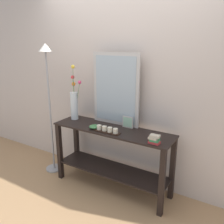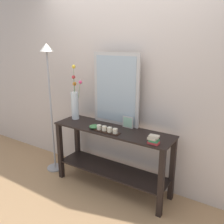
{
  "view_description": "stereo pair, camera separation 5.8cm",
  "coord_description": "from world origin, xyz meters",
  "px_view_note": "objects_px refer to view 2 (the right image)",
  "views": [
    {
      "loc": [
        1.4,
        -2.29,
        1.81
      ],
      "look_at": [
        0.0,
        0.0,
        1.01
      ],
      "focal_mm": 38.3,
      "sensor_mm": 36.0,
      "label": 1
    },
    {
      "loc": [
        1.45,
        -2.26,
        1.81
      ],
      "look_at": [
        0.0,
        0.0,
        1.01
      ],
      "focal_mm": 38.3,
      "sensor_mm": 36.0,
      "label": 2
    }
  ],
  "objects_px": {
    "tall_vase_left": "(75,102)",
    "decorative_bowl": "(94,126)",
    "console_table": "(112,151)",
    "candle_tray": "(107,130)",
    "mirror_leaning": "(116,89)",
    "floor_lamp": "(49,88)",
    "picture_frame_small": "(128,122)",
    "book_stack": "(154,140)"
  },
  "relations": [
    {
      "from": "console_table",
      "to": "tall_vase_left",
      "type": "bearing_deg",
      "value": 173.86
    },
    {
      "from": "book_stack",
      "to": "floor_lamp",
      "type": "distance_m",
      "value": 1.59
    },
    {
      "from": "decorative_bowl",
      "to": "floor_lamp",
      "type": "height_order",
      "value": "floor_lamp"
    },
    {
      "from": "decorative_bowl",
      "to": "picture_frame_small",
      "type": "bearing_deg",
      "value": 36.52
    },
    {
      "from": "picture_frame_small",
      "to": "book_stack",
      "type": "height_order",
      "value": "picture_frame_small"
    },
    {
      "from": "floor_lamp",
      "to": "console_table",
      "type": "bearing_deg",
      "value": 3.41
    },
    {
      "from": "picture_frame_small",
      "to": "mirror_leaning",
      "type": "bearing_deg",
      "value": 166.73
    },
    {
      "from": "tall_vase_left",
      "to": "decorative_bowl",
      "type": "height_order",
      "value": "tall_vase_left"
    },
    {
      "from": "mirror_leaning",
      "to": "floor_lamp",
      "type": "relative_size",
      "value": 0.5
    },
    {
      "from": "tall_vase_left",
      "to": "candle_tray",
      "type": "relative_size",
      "value": 2.26
    },
    {
      "from": "console_table",
      "to": "candle_tray",
      "type": "xyz_separation_m",
      "value": [
        0.01,
        -0.13,
        0.32
      ]
    },
    {
      "from": "book_stack",
      "to": "tall_vase_left",
      "type": "bearing_deg",
      "value": 170.44
    },
    {
      "from": "candle_tray",
      "to": "floor_lamp",
      "type": "distance_m",
      "value": 1.04
    },
    {
      "from": "console_table",
      "to": "candle_tray",
      "type": "relative_size",
      "value": 4.73
    },
    {
      "from": "picture_frame_small",
      "to": "decorative_bowl",
      "type": "relative_size",
      "value": 1.11
    },
    {
      "from": "picture_frame_small",
      "to": "decorative_bowl",
      "type": "bearing_deg",
      "value": -143.48
    },
    {
      "from": "mirror_leaning",
      "to": "candle_tray",
      "type": "distance_m",
      "value": 0.52
    },
    {
      "from": "mirror_leaning",
      "to": "book_stack",
      "type": "bearing_deg",
      "value": -26.12
    },
    {
      "from": "picture_frame_small",
      "to": "floor_lamp",
      "type": "height_order",
      "value": "floor_lamp"
    },
    {
      "from": "mirror_leaning",
      "to": "picture_frame_small",
      "type": "bearing_deg",
      "value": -13.27
    },
    {
      "from": "candle_tray",
      "to": "book_stack",
      "type": "distance_m",
      "value": 0.58
    },
    {
      "from": "mirror_leaning",
      "to": "decorative_bowl",
      "type": "distance_m",
      "value": 0.52
    },
    {
      "from": "tall_vase_left",
      "to": "candle_tray",
      "type": "xyz_separation_m",
      "value": [
        0.64,
        -0.19,
        -0.2
      ]
    },
    {
      "from": "tall_vase_left",
      "to": "floor_lamp",
      "type": "height_order",
      "value": "floor_lamp"
    },
    {
      "from": "decorative_bowl",
      "to": "book_stack",
      "type": "xyz_separation_m",
      "value": [
        0.77,
        -0.03,
        0.02
      ]
    },
    {
      "from": "console_table",
      "to": "candle_tray",
      "type": "bearing_deg",
      "value": -84.91
    },
    {
      "from": "tall_vase_left",
      "to": "mirror_leaning",
      "type": "bearing_deg",
      "value": 11.27
    },
    {
      "from": "candle_tray",
      "to": "picture_frame_small",
      "type": "bearing_deg",
      "value": 63.44
    },
    {
      "from": "candle_tray",
      "to": "decorative_bowl",
      "type": "bearing_deg",
      "value": 174.18
    },
    {
      "from": "console_table",
      "to": "candle_tray",
      "type": "height_order",
      "value": "candle_tray"
    },
    {
      "from": "mirror_leaning",
      "to": "tall_vase_left",
      "type": "distance_m",
      "value": 0.62
    },
    {
      "from": "console_table",
      "to": "picture_frame_small",
      "type": "relative_size",
      "value": 10.6
    },
    {
      "from": "mirror_leaning",
      "to": "decorative_bowl",
      "type": "xyz_separation_m",
      "value": [
        -0.12,
        -0.29,
        -0.42
      ]
    },
    {
      "from": "console_table",
      "to": "candle_tray",
      "type": "distance_m",
      "value": 0.35
    },
    {
      "from": "candle_tray",
      "to": "decorative_bowl",
      "type": "xyz_separation_m",
      "value": [
        -0.19,
        0.02,
        -0.0
      ]
    },
    {
      "from": "console_table",
      "to": "floor_lamp",
      "type": "relative_size",
      "value": 0.84
    },
    {
      "from": "picture_frame_small",
      "to": "console_table",
      "type": "bearing_deg",
      "value": -136.44
    },
    {
      "from": "book_stack",
      "to": "floor_lamp",
      "type": "bearing_deg",
      "value": 177.02
    },
    {
      "from": "mirror_leaning",
      "to": "tall_vase_left",
      "type": "bearing_deg",
      "value": -168.73
    },
    {
      "from": "console_table",
      "to": "mirror_leaning",
      "type": "bearing_deg",
      "value": 107.97
    },
    {
      "from": "mirror_leaning",
      "to": "decorative_bowl",
      "type": "height_order",
      "value": "mirror_leaning"
    },
    {
      "from": "console_table",
      "to": "book_stack",
      "type": "distance_m",
      "value": 0.7
    }
  ]
}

